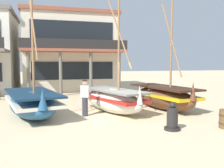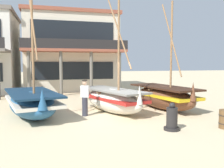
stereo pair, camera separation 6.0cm
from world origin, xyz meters
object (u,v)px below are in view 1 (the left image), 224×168
object	(u,v)px
fisherman_by_hull	(85,98)
fishing_boat_far_right	(164,96)
fishing_boat_centre_large	(113,99)
capstan_winch	(172,119)
harbor_building_main	(69,52)
fishing_boat_near_left	(32,103)

from	to	relation	value
fisherman_by_hull	fishing_boat_far_right	bearing A→B (deg)	7.48
fishing_boat_centre_large	fishing_boat_far_right	size ratio (longest dim) A/B	1.06
fishing_boat_centre_large	capstan_winch	bearing A→B (deg)	-70.99
fishing_boat_far_right	fisherman_by_hull	size ratio (longest dim) A/B	3.27
capstan_winch	harbor_building_main	size ratio (longest dim) A/B	0.11
fishing_boat_far_right	capstan_winch	xyz separation A→B (m)	(-1.58, -3.73, -0.27)
fishing_boat_centre_large	capstan_winch	size ratio (longest dim) A/B	5.73
fishing_boat_centre_large	capstan_winch	world-z (taller)	fishing_boat_centre_large
fisherman_by_hull	capstan_winch	world-z (taller)	fisherman_by_hull
fisherman_by_hull	fishing_boat_near_left	bearing A→B (deg)	166.83
fishing_boat_near_left	fishing_boat_far_right	bearing A→B (deg)	0.11
fishing_boat_centre_large	harbor_building_main	world-z (taller)	harbor_building_main
capstan_winch	harbor_building_main	distance (m)	16.20
fishing_boat_far_right	harbor_building_main	distance (m)	12.92
capstan_winch	harbor_building_main	bearing A→B (deg)	98.11
fishing_boat_far_right	fisherman_by_hull	bearing A→B (deg)	-172.52
harbor_building_main	capstan_winch	bearing A→B (deg)	-81.89
fishing_boat_far_right	harbor_building_main	world-z (taller)	harbor_building_main
fisherman_by_hull	harbor_building_main	distance (m)	12.86
fishing_boat_near_left	harbor_building_main	size ratio (longest dim) A/B	0.69
fishing_boat_near_left	fisherman_by_hull	xyz separation A→B (m)	(2.36, -0.55, 0.20)
fishing_boat_centre_large	harbor_building_main	bearing A→B (deg)	94.65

